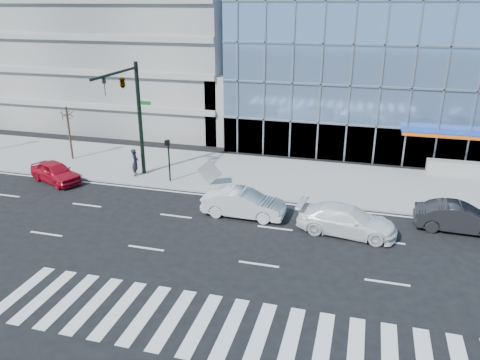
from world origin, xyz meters
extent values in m
plane|color=black|center=(0.00, 0.00, 0.00)|extent=(160.00, 160.00, 0.00)
cube|color=gray|center=(0.00, 8.00, 0.07)|extent=(120.00, 8.00, 0.15)
cube|color=#7FA3D5|center=(14.00, 26.00, 7.50)|extent=(42.00, 26.00, 15.00)
cube|color=gray|center=(-20.00, 26.00, 10.00)|extent=(24.00, 24.00, 20.00)
cube|color=gray|center=(-6.00, 18.00, 3.00)|extent=(6.00, 8.00, 6.00)
cylinder|color=black|center=(-11.00, 6.00, 4.15)|extent=(0.28, 0.28, 8.00)
cylinder|color=black|center=(-11.00, 3.20, 7.75)|extent=(0.18, 5.60, 0.18)
imported|color=black|center=(-11.00, 1.80, 7.15)|extent=(0.18, 0.22, 1.10)
imported|color=black|center=(-11.00, 4.00, 7.15)|extent=(0.48, 2.24, 0.90)
cube|color=#0C591E|center=(-10.55, 6.00, 5.35)|extent=(0.90, 0.05, 0.25)
cylinder|color=black|center=(-8.50, 5.00, 1.65)|extent=(0.12, 0.12, 3.00)
cube|color=black|center=(-8.50, 4.85, 2.95)|extent=(0.30, 0.25, 0.35)
cylinder|color=#332319|center=(-18.00, 7.50, 2.25)|extent=(0.16, 0.16, 4.20)
ellipsoid|color=#332319|center=(-18.00, 7.50, 3.93)|extent=(1.10, 1.10, 0.90)
imported|color=white|center=(3.87, 0.47, 0.78)|extent=(5.60, 2.75, 1.57)
imported|color=silver|center=(-2.13, 1.11, 0.81)|extent=(4.92, 1.79, 1.61)
imported|color=black|center=(9.87, 2.42, 0.78)|extent=(4.79, 1.77, 1.57)
imported|color=#B10D21|center=(-16.30, 3.00, 0.74)|extent=(4.66, 3.27, 1.47)
imported|color=black|center=(-11.31, 5.35, 1.14)|extent=(0.66, 0.83, 1.98)
cube|color=gray|center=(-5.57, 5.00, 1.07)|extent=(1.84, 0.21, 1.84)
camera|label=1|loc=(4.32, -23.28, 12.00)|focal=35.00mm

